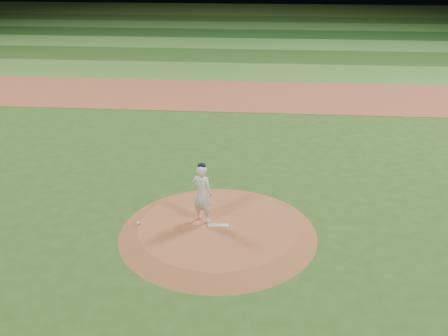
% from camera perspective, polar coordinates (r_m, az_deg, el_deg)
% --- Properties ---
extents(ground, '(120.00, 120.00, 0.00)m').
position_cam_1_polar(ground, '(14.07, -0.69, -7.43)').
color(ground, '#2E551B').
rests_on(ground, ground).
extents(infield_dirt_band, '(70.00, 6.00, 0.02)m').
position_cam_1_polar(infield_dirt_band, '(26.98, 2.16, 8.29)').
color(infield_dirt_band, '#9D4E30').
rests_on(infield_dirt_band, ground).
extents(outfield_stripe_0, '(70.00, 5.00, 0.02)m').
position_cam_1_polar(outfield_stripe_0, '(32.30, 2.65, 10.93)').
color(outfield_stripe_0, '#40752A').
rests_on(outfield_stripe_0, ground).
extents(outfield_stripe_1, '(70.00, 5.00, 0.02)m').
position_cam_1_polar(outfield_stripe_1, '(37.18, 2.98, 12.68)').
color(outfield_stripe_1, '#254B18').
rests_on(outfield_stripe_1, ground).
extents(outfield_stripe_2, '(70.00, 5.00, 0.02)m').
position_cam_1_polar(outfield_stripe_2, '(42.09, 3.24, 14.01)').
color(outfield_stripe_2, '#407B2C').
rests_on(outfield_stripe_2, ground).
extents(outfield_stripe_3, '(70.00, 5.00, 0.02)m').
position_cam_1_polar(outfield_stripe_3, '(47.02, 3.44, 15.07)').
color(outfield_stripe_3, '#194014').
rests_on(outfield_stripe_3, ground).
extents(outfield_stripe_4, '(70.00, 5.00, 0.02)m').
position_cam_1_polar(outfield_stripe_4, '(51.97, 3.61, 15.93)').
color(outfield_stripe_4, '#316625').
rests_on(outfield_stripe_4, ground).
extents(outfield_stripe_5, '(70.00, 5.00, 0.02)m').
position_cam_1_polar(outfield_stripe_5, '(56.92, 3.75, 16.64)').
color(outfield_stripe_5, '#1B4215').
rests_on(outfield_stripe_5, ground).
extents(pitchers_mound, '(5.50, 5.50, 0.25)m').
position_cam_1_polar(pitchers_mound, '(14.00, -0.69, -6.99)').
color(pitchers_mound, '#A25A32').
rests_on(pitchers_mound, ground).
extents(pitching_rubber, '(0.60, 0.20, 0.03)m').
position_cam_1_polar(pitching_rubber, '(13.89, -0.66, -6.59)').
color(pitching_rubber, white).
rests_on(pitching_rubber, pitchers_mound).
extents(rosin_bag, '(0.11, 0.11, 0.06)m').
position_cam_1_polar(rosin_bag, '(14.20, -9.78, -6.18)').
color(rosin_bag, silver).
rests_on(rosin_bag, pitchers_mound).
extents(pitcher_on_mound, '(0.73, 0.62, 1.76)m').
position_cam_1_polar(pitcher_on_mound, '(13.76, -2.51, -2.87)').
color(pitcher_on_mound, white).
rests_on(pitcher_on_mound, pitchers_mound).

